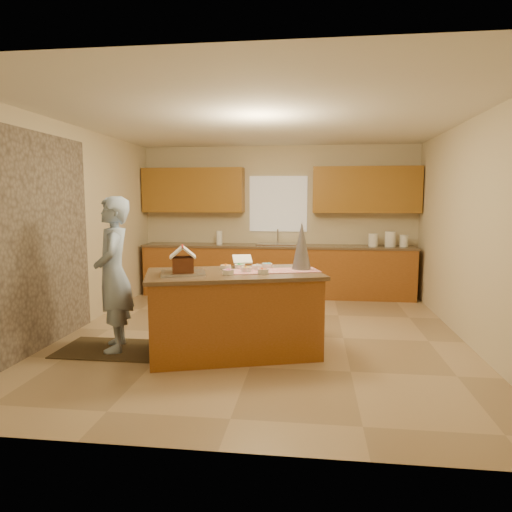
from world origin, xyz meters
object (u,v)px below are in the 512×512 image
object	(u,v)px
tinsel_tree	(302,245)
island_base	(234,315)
gingerbread_house	(183,262)
boy	(114,274)

from	to	relation	value
tinsel_tree	island_base	bearing A→B (deg)	-159.38
tinsel_tree	gingerbread_house	distance (m)	1.36
island_base	gingerbread_house	world-z (taller)	gingerbread_house
island_base	tinsel_tree	xyz separation A→B (m)	(0.74, 0.28, 0.76)
island_base	tinsel_tree	size ratio (longest dim) A/B	3.27
island_base	tinsel_tree	bearing A→B (deg)	3.67
island_base	tinsel_tree	world-z (taller)	tinsel_tree
gingerbread_house	tinsel_tree	bearing A→B (deg)	21.25
island_base	boy	size ratio (longest dim) A/B	1.04
tinsel_tree	gingerbread_house	xyz separation A→B (m)	(-1.26, -0.49, -0.15)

